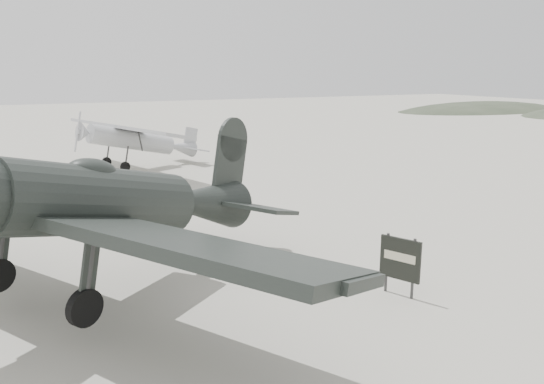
{
  "coord_description": "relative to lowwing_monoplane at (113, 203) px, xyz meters",
  "views": [
    {
      "loc": [
        -6.73,
        -11.25,
        5.26
      ],
      "look_at": [
        0.48,
        3.32,
        1.5
      ],
      "focal_mm": 35.0,
      "sensor_mm": 36.0,
      "label": 1
    }
  ],
  "objects": [
    {
      "name": "highwing_monoplane",
      "position": [
        4.06,
        16.22,
        -0.48
      ],
      "size": [
        7.22,
        10.03,
        2.86
      ],
      "rotation": [
        0.0,
        0.23,
        0.31
      ],
      "color": "#A7AAAC",
      "rests_on": "ground"
    },
    {
      "name": "sign_board",
      "position": [
        6.0,
        -2.98,
        -1.39
      ],
      "size": [
        0.48,
        0.96,
        1.47
      ],
      "rotation": [
        0.0,
        0.0,
        0.42
      ],
      "color": "#333333",
      "rests_on": "ground"
    },
    {
      "name": "lowwing_monoplane",
      "position": [
        0.0,
        0.0,
        0.0
      ],
      "size": [
        10.56,
        12.55,
        4.3
      ],
      "rotation": [
        0.0,
        0.24,
        0.53
      ],
      "color": "black",
      "rests_on": "ground"
    },
    {
      "name": "ground",
      "position": [
        4.78,
        -0.98,
        -2.27
      ],
      "size": [
        160.0,
        160.0,
        0.0
      ],
      "primitive_type": "plane",
      "color": "#A19D8F",
      "rests_on": "ground"
    },
    {
      "name": "hill_northeast",
      "position": [
        54.78,
        39.02,
        -2.27
      ],
      "size": [
        32.0,
        16.0,
        5.2
      ],
      "primitive_type": "ellipsoid",
      "color": "#313B2B",
      "rests_on": "ground"
    }
  ]
}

